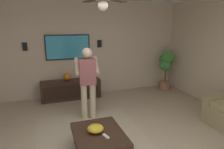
# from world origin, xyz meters

# --- Properties ---
(wall_back_tv) EXTENTS (0.10, 6.86, 2.81)m
(wall_back_tv) POSITION_xyz_m (3.18, 0.00, 1.40)
(wall_back_tv) COLOR #C6B299
(wall_back_tv) RESTS_ON ground
(area_rug) EXTENTS (3.02, 2.03, 0.01)m
(area_rug) POSITION_xyz_m (0.22, 0.14, 0.01)
(area_rug) COLOR tan
(area_rug) RESTS_ON ground
(coffee_table) EXTENTS (1.00, 0.80, 0.40)m
(coffee_table) POSITION_xyz_m (0.02, 0.14, 0.30)
(coffee_table) COLOR #332116
(coffee_table) RESTS_ON ground
(media_console) EXTENTS (0.45, 1.70, 0.55)m
(media_console) POSITION_xyz_m (2.85, 0.20, 0.28)
(media_console) COLOR #332116
(media_console) RESTS_ON ground
(tv) EXTENTS (0.05, 1.27, 0.71)m
(tv) POSITION_xyz_m (3.09, 0.20, 1.49)
(tv) COLOR black
(person_standing) EXTENTS (0.57, 0.58, 1.64)m
(person_standing) POSITION_xyz_m (1.43, -0.00, 0.93)
(person_standing) COLOR #C6B793
(person_standing) RESTS_ON ground
(potted_plant_tall) EXTENTS (0.66, 0.49, 1.32)m
(potted_plant_tall) POSITION_xyz_m (2.68, -2.88, 0.88)
(potted_plant_tall) COLOR #9E6B4C
(potted_plant_tall) RESTS_ON ground
(bowl) EXTENTS (0.27, 0.27, 0.12)m
(bowl) POSITION_xyz_m (0.06, 0.18, 0.46)
(bowl) COLOR gold
(bowl) RESTS_ON coffee_table
(remote_white) EXTENTS (0.16, 0.08, 0.02)m
(remote_white) POSITION_xyz_m (-0.15, 0.07, 0.41)
(remote_white) COLOR white
(remote_white) RESTS_ON coffee_table
(vase_round) EXTENTS (0.22, 0.22, 0.22)m
(vase_round) POSITION_xyz_m (2.90, 0.29, 0.66)
(vase_round) COLOR orange
(vase_round) RESTS_ON media_console
(wall_speaker_left) EXTENTS (0.06, 0.12, 0.22)m
(wall_speaker_left) POSITION_xyz_m (3.10, -0.75, 1.56)
(wall_speaker_left) COLOR black
(wall_speaker_right) EXTENTS (0.06, 0.12, 0.22)m
(wall_speaker_right) POSITION_xyz_m (3.10, 1.35, 1.54)
(wall_speaker_right) COLOR black
(ceiling_fan) EXTENTS (1.13, 1.13, 0.46)m
(ceiling_fan) POSITION_xyz_m (0.26, -0.02, 2.48)
(ceiling_fan) COLOR #4C3828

